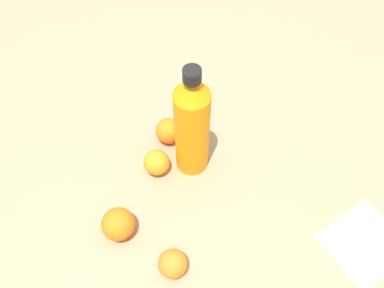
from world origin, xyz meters
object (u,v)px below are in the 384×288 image
Objects in this scene: orange_0 at (169,131)px; folded_napkin at (365,243)px; water_bottle at (192,126)px; orange_1 at (157,162)px; orange_3 at (118,224)px; orange_2 at (173,264)px.

orange_0 reaches higher than folded_napkin.
orange_1 is at bearing -5.82° from water_bottle.
water_bottle is 4.41× the size of orange_3.
orange_3 is at bearing -67.05° from orange_2.
orange_1 is at bearing 42.25° from orange_0.
orange_0 reaches higher than orange_1.
water_bottle is 2.03× the size of folded_napkin.
orange_3 is at bearing -35.28° from folded_napkin.
orange_3 is (0.22, 0.16, 0.00)m from orange_0.
orange_3 is 0.46× the size of folded_napkin.
orange_3 is at bearing 35.96° from orange_0.
orange_0 is at bearing -137.75° from orange_1.
folded_napkin is at bearing 131.73° from water_bottle.
orange_2 is (0.16, 0.29, -0.00)m from orange_0.
water_bottle is 0.26m from orange_3.
orange_0 is at bearing -118.83° from orange_2.
orange_1 is 0.17m from orange_3.
water_bottle is 5.24× the size of orange_2.
orange_3 reaches higher than orange_2.
orange_3 reaches higher than orange_1.
folded_napkin is (-0.44, 0.31, -0.03)m from orange_3.
orange_2 is (0.09, 0.23, -0.00)m from orange_1.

